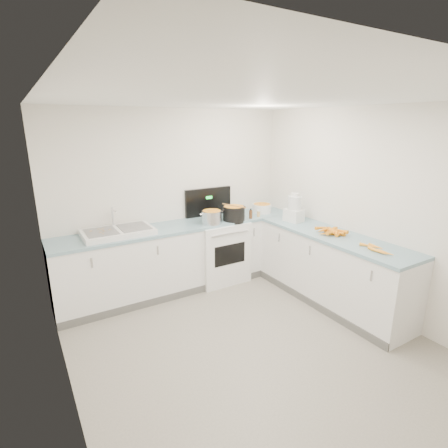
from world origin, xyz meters
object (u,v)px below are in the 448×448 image
stove (218,249)px  steel_pot (212,218)px  sink (118,232)px  spice_jar (258,214)px  black_pot (234,214)px  mixing_bowl (262,208)px  extract_bottle (251,214)px  food_processor (294,209)px

stove → steel_pot: size_ratio=4.85×
sink → spice_jar: size_ratio=10.11×
stove → black_pot: bearing=-42.3°
steel_pot → mixing_bowl: bearing=8.6°
mixing_bowl → extract_bottle: size_ratio=2.39×
steel_pot → food_processor: (1.07, -0.50, 0.09)m
spice_jar → food_processor: 0.56m
sink → spice_jar: 2.06m
black_pot → spice_jar: (0.43, -0.02, -0.05)m
mixing_bowl → extract_bottle: mixing_bowl is taller
stove → food_processor: bearing=-36.7°
steel_pot → black_pot: bearing=-1.4°
steel_pot → food_processor: size_ratio=0.68×
stove → mixing_bowl: stove is taller
stove → mixing_bowl: bearing=-0.1°
sink → black_pot: bearing=-6.1°
sink → food_processor: 2.43m
steel_pot → stove: bearing=38.4°
black_pot → steel_pot: bearing=178.6°
mixing_bowl → extract_bottle: (-0.36, -0.20, -0.01)m
black_pot → mixing_bowl: 0.65m
sink → mixing_bowl: sink is taller
spice_jar → food_processor: food_processor is taller
sink → extract_bottle: bearing=-6.6°
spice_jar → food_processor: bearing=-59.9°
black_pot → extract_bottle: bearing=-9.6°
black_pot → food_processor: bearing=-35.1°
black_pot → spice_jar: 0.43m
sink → food_processor: (2.33, -0.67, 0.14)m
stove → sink: 1.54m
extract_bottle → food_processor: 0.64m
steel_pot → food_processor: 1.18m
food_processor → black_pot: bearing=144.9°
food_processor → steel_pot: bearing=154.7°
mixing_bowl → steel_pot: bearing=-171.4°
black_pot → food_processor: (0.70, -0.49, 0.08)m
steel_pot → black_pot: (0.36, -0.01, 0.01)m
black_pot → food_processor: size_ratio=0.77×
black_pot → spice_jar: bearing=-2.8°
stove → sink: (-1.45, 0.02, 0.50)m
stove → food_processor: size_ratio=3.31×
sink → spice_jar: bearing=-5.4°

